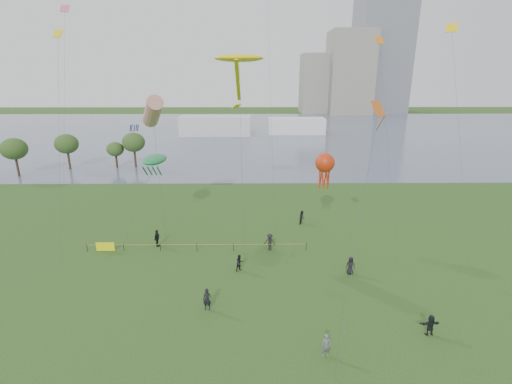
{
  "coord_description": "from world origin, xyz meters",
  "views": [
    {
      "loc": [
        -0.32,
        -23.01,
        18.52
      ],
      "look_at": [
        0.0,
        10.0,
        8.0
      ],
      "focal_mm": 26.0,
      "sensor_mm": 36.0,
      "label": 1
    }
  ],
  "objects_px": {
    "kite_stingray": "(239,59)",
    "fence": "(141,246)",
    "kite_flyer": "(326,346)",
    "kite_octopus": "(325,163)"
  },
  "relations": [
    {
      "from": "fence",
      "to": "kite_flyer",
      "type": "distance_m",
      "value": 23.59
    },
    {
      "from": "kite_flyer",
      "to": "kite_octopus",
      "type": "distance_m",
      "value": 21.1
    },
    {
      "from": "kite_stingray",
      "to": "kite_octopus",
      "type": "bearing_deg",
      "value": -40.63
    },
    {
      "from": "fence",
      "to": "kite_flyer",
      "type": "xyz_separation_m",
      "value": [
        17.26,
        -16.08,
        0.32
      ]
    },
    {
      "from": "kite_flyer",
      "to": "kite_stingray",
      "type": "bearing_deg",
      "value": 103.24
    },
    {
      "from": "fence",
      "to": "kite_octopus",
      "type": "relative_size",
      "value": 2.35
    },
    {
      "from": "fence",
      "to": "kite_stingray",
      "type": "xyz_separation_m",
      "value": [
        10.79,
        6.18,
        19.59
      ]
    },
    {
      "from": "kite_octopus",
      "to": "kite_flyer",
      "type": "bearing_deg",
      "value": -102.5
    },
    {
      "from": "kite_stingray",
      "to": "fence",
      "type": "bearing_deg",
      "value": -173.06
    },
    {
      "from": "fence",
      "to": "kite_octopus",
      "type": "bearing_deg",
      "value": 8.78
    }
  ]
}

